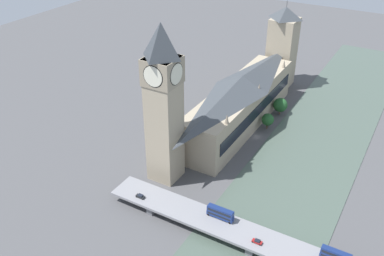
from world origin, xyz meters
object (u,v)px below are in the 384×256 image
object	(u,v)px
victoria_tower	(282,47)
car_northbound_lead	(257,241)
parliament_hall	(241,101)
road_bridge	(255,239)
car_southbound_mid	(140,196)
double_decker_bus_lead	(220,213)
double_decker_bus_mid	(336,256)
clock_tower	(163,100)

from	to	relation	value
victoria_tower	car_northbound_lead	distance (m)	162.83
parliament_hall	road_bridge	xyz separation A→B (m)	(-45.81, 85.78, -11.30)
road_bridge	car_southbound_mid	size ratio (longest dim) A/B	32.58
double_decker_bus_lead	victoria_tower	bearing A→B (deg)	-78.97
double_decker_bus_lead	double_decker_bus_mid	distance (m)	46.91
victoria_tower	clock_tower	bearing A→B (deg)	85.55
parliament_hall	double_decker_bus_mid	bearing A→B (deg)	132.64
double_decker_bus_lead	car_northbound_lead	size ratio (longest dim) A/B	2.92
clock_tower	double_decker_bus_mid	bearing A→B (deg)	167.95
double_decker_bus_mid	car_northbound_lead	size ratio (longest dim) A/B	2.79
victoria_tower	road_bridge	bearing A→B (deg)	106.82
double_decker_bus_mid	double_decker_bus_lead	bearing A→B (deg)	0.75
victoria_tower	double_decker_bus_lead	world-z (taller)	victoria_tower
double_decker_bus_mid	car_southbound_mid	bearing A→B (deg)	4.50
road_bridge	double_decker_bus_lead	bearing A→B (deg)	-9.35
car_northbound_lead	car_southbound_mid	xyz separation A→B (m)	(55.02, 0.63, 0.03)
parliament_hall	double_decker_bus_lead	size ratio (longest dim) A/B	9.15
parliament_hall	double_decker_bus_mid	distance (m)	112.26
road_bridge	car_northbound_lead	distance (m)	3.58
road_bridge	double_decker_bus_lead	size ratio (longest dim) A/B	11.46
parliament_hall	double_decker_bus_lead	bearing A→B (deg)	109.24
car_northbound_lead	car_southbound_mid	bearing A→B (deg)	0.65
parliament_hall	clock_tower	bearing A→B (deg)	80.99
victoria_tower	road_bridge	distance (m)	160.14
clock_tower	road_bridge	world-z (taller)	clock_tower
victoria_tower	road_bridge	world-z (taller)	victoria_tower
double_decker_bus_lead	car_southbound_mid	size ratio (longest dim) A/B	2.84
parliament_hall	clock_tower	distance (m)	69.89
double_decker_bus_mid	parliament_hall	bearing A→B (deg)	-47.36
victoria_tower	car_southbound_mid	bearing A→B (deg)	87.29
clock_tower	double_decker_bus_mid	world-z (taller)	clock_tower
clock_tower	road_bridge	xyz separation A→B (m)	(-55.97, 21.75, -37.41)
victoria_tower	car_northbound_lead	size ratio (longest dim) A/B	14.71
car_northbound_lead	clock_tower	bearing A→B (deg)	-22.79
clock_tower	road_bridge	size ratio (longest dim) A/B	0.58
victoria_tower	double_decker_bus_mid	bearing A→B (deg)	117.11
double_decker_bus_lead	car_northbound_lead	distance (m)	19.52
road_bridge	car_northbound_lead	bearing A→B (deg)	125.91
double_decker_bus_lead	clock_tower	bearing A→B (deg)	-25.87
victoria_tower	double_decker_bus_lead	size ratio (longest dim) A/B	5.03
clock_tower	victoria_tower	bearing A→B (deg)	-94.45
double_decker_bus_mid	car_southbound_mid	xyz separation A→B (m)	(83.24, 6.55, -2.01)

